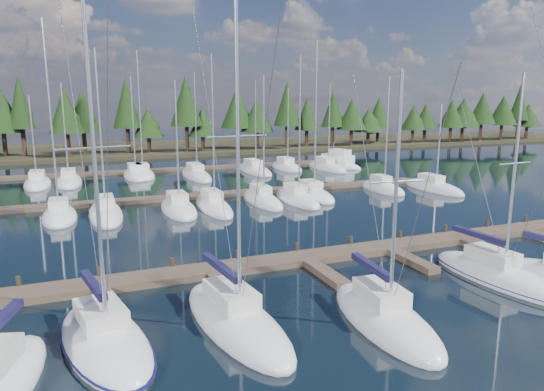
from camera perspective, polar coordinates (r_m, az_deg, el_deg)
name	(u,v)px	position (r m, az deg, el deg)	size (l,w,h in m)	color
ground	(243,218)	(41.35, -3.48, -2.68)	(260.00, 260.00, 0.00)	black
far_shore	(146,149)	(99.37, -14.59, 5.34)	(220.00, 30.00, 0.60)	#2E2B1A
main_dock	(308,261)	(30.04, 4.27, -7.70)	(44.00, 6.13, 0.90)	brown
back_docks	(192,181)	(59.84, -9.45, 1.74)	(50.00, 21.80, 0.40)	brown
front_sailboat_1	(105,340)	(21.73, -19.07, -15.81)	(4.75, 8.84, 14.89)	silver
front_sailboat_2	(235,319)	(22.39, -4.34, -14.33)	(3.98, 9.69, 15.41)	silver
front_sailboat_3	(384,318)	(23.07, 13.07, -13.85)	(3.57, 8.45, 11.96)	silver
front_sailboat_4	(497,276)	(30.16, 24.93, -8.54)	(3.32, 9.19, 12.09)	silver
back_sailboat_rows	(210,186)	(55.52, -7.35, 1.13)	(47.54, 31.48, 16.94)	silver
motor_yacht_right	(338,164)	(73.18, 7.75, 3.73)	(5.41, 9.21, 4.37)	silver
tree_line	(151,113)	(89.17, -14.01, 9.35)	(183.02, 12.04, 13.51)	black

